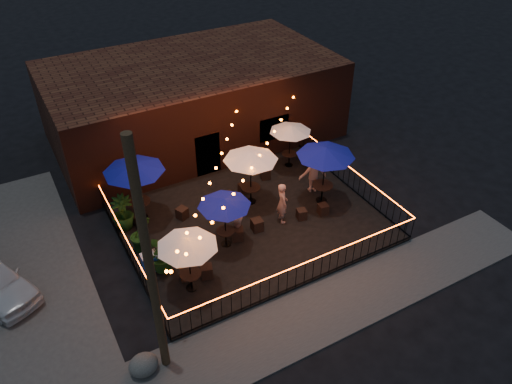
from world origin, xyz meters
The scene contains 35 objects.
ground centered at (0.00, 0.00, 0.00)m, with size 110.00×110.00×0.00m, color black.
patio centered at (0.00, 2.00, 0.07)m, with size 10.00×8.00×0.15m, color black.
sidewalk centered at (0.00, -3.25, 0.03)m, with size 18.00×2.50×0.05m, color #403D3B.
brick_building centered at (1.00, 9.99, 2.00)m, with size 14.00×8.00×4.00m.
utility_pole centered at (-5.40, -2.60, 4.00)m, with size 0.26×0.26×8.00m, color #352515.
fence_front centered at (0.00, -2.00, 0.66)m, with size 10.00×0.04×1.04m.
fence_left centered at (-5.00, 2.00, 0.66)m, with size 0.04×8.00×1.04m.
fence_right centered at (5.00, 2.00, 0.66)m, with size 0.04×8.00×1.04m.
festoon_lights centered at (-1.01, 1.70, 2.52)m, with size 10.02×8.72×1.32m.
cafe_table_0 centered at (-3.55, -0.26, 2.24)m, with size 2.19×2.19×2.29m.
cafe_table_1 centered at (-3.80, 4.40, 2.60)m, with size 3.22×3.22×2.68m.
cafe_table_2 centered at (-1.48, 1.21, 2.16)m, with size 2.53×2.53×2.20m.
cafe_table_3 centered at (0.66, 3.15, 2.43)m, with size 3.01×3.01×2.50m.
cafe_table_4 centered at (3.37, 1.74, 2.58)m, with size 2.59×2.59×2.66m.
cafe_table_5 centered at (3.63, 4.80, 2.11)m, with size 2.43×2.43×2.14m.
bistro_chair_0 centered at (-3.57, 0.24, 0.36)m, with size 0.35×0.35×0.42m, color black.
bistro_chair_1 centered at (-2.85, 0.00, 0.39)m, with size 0.41×0.41×0.49m, color black.
bistro_chair_2 centered at (-4.04, 3.95, 0.37)m, with size 0.36×0.36×0.43m, color black.
bistro_chair_3 centered at (-2.34, 3.55, 0.39)m, with size 0.40×0.40×0.48m, color black.
bistro_chair_4 centered at (-0.95, 1.26, 0.41)m, with size 0.44×0.44×0.52m, color black.
bistro_chair_5 centered at (-0.02, 1.38, 0.40)m, with size 0.42×0.42×0.50m, color black.
bistro_chair_6 centered at (-0.17, 3.65, 0.37)m, with size 0.37×0.37×0.44m, color black.
bistro_chair_7 centered at (0.68, 3.89, 0.37)m, with size 0.37×0.37×0.44m, color black.
bistro_chair_8 centered at (1.94, 1.13, 0.37)m, with size 0.37×0.37×0.44m, color black.
bistro_chair_9 centered at (2.89, 0.97, 0.38)m, with size 0.38×0.38×0.45m, color black.
bistro_chair_10 centered at (2.10, 4.42, 0.40)m, with size 0.42×0.42×0.50m, color black.
bistro_chair_11 centered at (4.52, 4.01, 0.41)m, with size 0.43×0.43×0.51m, color black.
patron_a centered at (1.16, 1.42, 1.05)m, with size 0.66×0.43×1.81m, color #CFAA8D.
patron_b centered at (-0.99, 1.51, 1.14)m, with size 0.96×0.75×1.97m, color tan.
patron_c centered at (3.44, 2.57, 1.11)m, with size 1.24×0.71×1.93m, color #E3A48F.
potted_shrub_a centered at (-4.03, 1.18, 0.89)m, with size 1.33×1.16×1.48m, color #1E4012.
potted_shrub_b centered at (-4.38, 2.49, 0.92)m, with size 0.85×0.69×1.55m, color #0E3E0C.
potted_shrub_c centered at (-4.60, 4.09, 0.90)m, with size 0.84×0.84×1.50m, color #193510.
cooler centered at (-4.50, 1.29, 0.54)m, with size 0.58×0.42×0.76m.
boulder centered at (-6.07, -2.58, 0.35)m, with size 0.89×0.76×0.70m, color #44433F.
Camera 1 is at (-7.47, -11.98, 13.17)m, focal length 35.00 mm.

